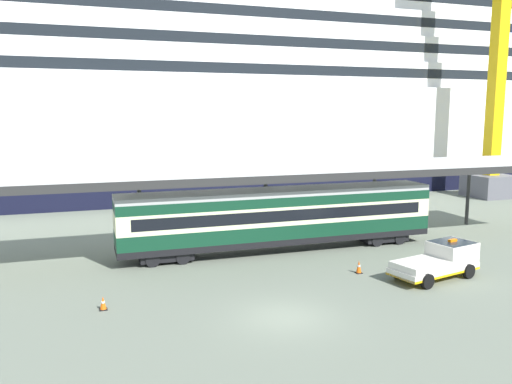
{
  "coord_description": "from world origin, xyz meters",
  "views": [
    {
      "loc": [
        -8.17,
        -20.42,
        8.95
      ],
      "look_at": [
        1.17,
        7.43,
        4.5
      ],
      "focal_mm": 36.35,
      "sensor_mm": 36.0,
      "label": 1
    }
  ],
  "objects_px": {
    "cruise_ship": "(135,97)",
    "service_truck": "(440,259)",
    "traffic_cone_near": "(103,303)",
    "dockside_crane": "(502,57)",
    "train_carriage": "(280,216)",
    "traffic_cone_mid": "(359,267)"
  },
  "relations": [
    {
      "from": "cruise_ship",
      "to": "train_carriage",
      "type": "distance_m",
      "value": 34.26
    },
    {
      "from": "cruise_ship",
      "to": "traffic_cone_near",
      "type": "relative_size",
      "value": 260.43
    },
    {
      "from": "traffic_cone_mid",
      "to": "dockside_crane",
      "type": "bearing_deg",
      "value": 35.38
    },
    {
      "from": "cruise_ship",
      "to": "dockside_crane",
      "type": "distance_m",
      "value": 41.02
    },
    {
      "from": "service_truck",
      "to": "dockside_crane",
      "type": "xyz_separation_m",
      "value": [
        23.89,
        21.77,
        13.85
      ]
    },
    {
      "from": "train_carriage",
      "to": "service_truck",
      "type": "height_order",
      "value": "train_carriage"
    },
    {
      "from": "service_truck",
      "to": "dockside_crane",
      "type": "relative_size",
      "value": 0.11
    },
    {
      "from": "traffic_cone_near",
      "to": "traffic_cone_mid",
      "type": "xyz_separation_m",
      "value": [
        13.97,
        1.16,
        0.06
      ]
    },
    {
      "from": "train_carriage",
      "to": "traffic_cone_near",
      "type": "height_order",
      "value": "train_carriage"
    },
    {
      "from": "traffic_cone_near",
      "to": "dockside_crane",
      "type": "relative_size",
      "value": 0.01
    },
    {
      "from": "cruise_ship",
      "to": "service_truck",
      "type": "distance_m",
      "value": 43.63
    },
    {
      "from": "cruise_ship",
      "to": "traffic_cone_mid",
      "type": "height_order",
      "value": "cruise_ship"
    },
    {
      "from": "cruise_ship",
      "to": "traffic_cone_near",
      "type": "height_order",
      "value": "cruise_ship"
    },
    {
      "from": "cruise_ship",
      "to": "service_truck",
      "type": "xyz_separation_m",
      "value": [
        12.31,
        -40.65,
        -9.96
      ]
    },
    {
      "from": "traffic_cone_mid",
      "to": "service_truck",
      "type": "bearing_deg",
      "value": -27.19
    },
    {
      "from": "train_carriage",
      "to": "traffic_cone_near",
      "type": "xyz_separation_m",
      "value": [
        -11.5,
        -7.18,
        -1.99
      ]
    },
    {
      "from": "traffic_cone_mid",
      "to": "dockside_crane",
      "type": "height_order",
      "value": "dockside_crane"
    },
    {
      "from": "train_carriage",
      "to": "traffic_cone_mid",
      "type": "distance_m",
      "value": 6.79
    },
    {
      "from": "cruise_ship",
      "to": "dockside_crane",
      "type": "relative_size",
      "value": 3.34
    },
    {
      "from": "traffic_cone_near",
      "to": "dockside_crane",
      "type": "bearing_deg",
      "value": 26.59
    },
    {
      "from": "cruise_ship",
      "to": "dockside_crane",
      "type": "height_order",
      "value": "dockside_crane"
    },
    {
      "from": "train_carriage",
      "to": "traffic_cone_near",
      "type": "distance_m",
      "value": 13.7
    }
  ]
}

